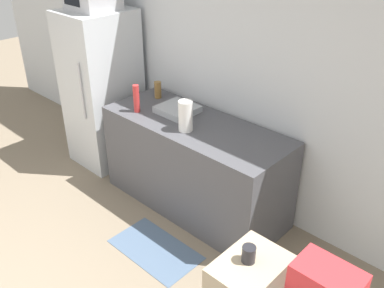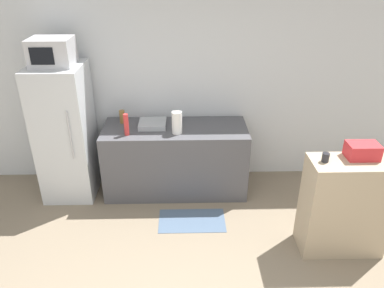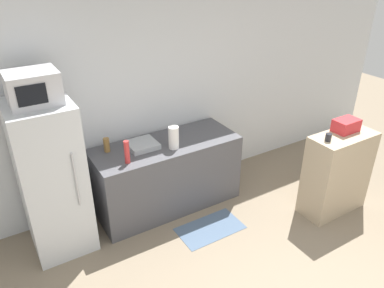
{
  "view_description": "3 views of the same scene",
  "coord_description": "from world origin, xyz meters",
  "px_view_note": "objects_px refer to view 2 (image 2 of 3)",
  "views": [
    {
      "loc": [
        2.2,
        -0.03,
        2.53
      ],
      "look_at": [
        0.46,
        1.82,
        1.11
      ],
      "focal_mm": 40.0,
      "sensor_mm": 36.0,
      "label": 1
    },
    {
      "loc": [
        0.04,
        -1.73,
        2.74
      ],
      "look_at": [
        0.13,
        1.94,
        0.89
      ],
      "focal_mm": 35.0,
      "sensor_mm": 36.0,
      "label": 2
    },
    {
      "loc": [
        -1.83,
        -1.08,
        2.91
      ],
      "look_at": [
        -0.16,
        1.68,
        1.22
      ],
      "focal_mm": 35.0,
      "sensor_mm": 36.0,
      "label": 3
    }
  ],
  "objects_px": {
    "bottle_short": "(122,117)",
    "basket": "(362,151)",
    "jar": "(326,157)",
    "paper_towel_roll": "(177,123)",
    "bottle_tall": "(126,125)",
    "microwave": "(52,52)",
    "refrigerator": "(66,133)"
  },
  "relations": [
    {
      "from": "refrigerator",
      "to": "jar",
      "type": "height_order",
      "value": "refrigerator"
    },
    {
      "from": "bottle_short",
      "to": "basket",
      "type": "relative_size",
      "value": 0.56
    },
    {
      "from": "basket",
      "to": "jar",
      "type": "relative_size",
      "value": 3.34
    },
    {
      "from": "microwave",
      "to": "refrigerator",
      "type": "bearing_deg",
      "value": 73.8
    },
    {
      "from": "paper_towel_roll",
      "to": "microwave",
      "type": "bearing_deg",
      "value": 174.51
    },
    {
      "from": "microwave",
      "to": "paper_towel_roll",
      "type": "relative_size",
      "value": 1.69
    },
    {
      "from": "refrigerator",
      "to": "basket",
      "type": "relative_size",
      "value": 5.63
    },
    {
      "from": "basket",
      "to": "microwave",
      "type": "bearing_deg",
      "value": 161.11
    },
    {
      "from": "jar",
      "to": "paper_towel_roll",
      "type": "relative_size",
      "value": 0.33
    },
    {
      "from": "bottle_tall",
      "to": "bottle_short",
      "type": "bearing_deg",
      "value": 105.89
    },
    {
      "from": "microwave",
      "to": "bottle_tall",
      "type": "bearing_deg",
      "value": -12.23
    },
    {
      "from": "bottle_short",
      "to": "bottle_tall",
      "type": "bearing_deg",
      "value": -74.11
    },
    {
      "from": "bottle_tall",
      "to": "basket",
      "type": "bearing_deg",
      "value": -20.97
    },
    {
      "from": "basket",
      "to": "paper_towel_roll",
      "type": "bearing_deg",
      "value": 152.01
    },
    {
      "from": "refrigerator",
      "to": "bottle_short",
      "type": "distance_m",
      "value": 0.7
    },
    {
      "from": "bottle_short",
      "to": "basket",
      "type": "height_order",
      "value": "basket"
    },
    {
      "from": "bottle_tall",
      "to": "bottle_short",
      "type": "relative_size",
      "value": 1.57
    },
    {
      "from": "basket",
      "to": "jar",
      "type": "distance_m",
      "value": 0.38
    },
    {
      "from": "basket",
      "to": "jar",
      "type": "xyz_separation_m",
      "value": [
        -0.37,
        -0.07,
        -0.03
      ]
    },
    {
      "from": "bottle_tall",
      "to": "basket",
      "type": "xyz_separation_m",
      "value": [
        2.34,
        -0.9,
        0.1
      ]
    },
    {
      "from": "basket",
      "to": "bottle_short",
      "type": "bearing_deg",
      "value": 152.85
    },
    {
      "from": "refrigerator",
      "to": "basket",
      "type": "distance_m",
      "value": 3.3
    },
    {
      "from": "bottle_tall",
      "to": "bottle_short",
      "type": "distance_m",
      "value": 0.37
    },
    {
      "from": "bottle_tall",
      "to": "jar",
      "type": "distance_m",
      "value": 2.2
    },
    {
      "from": "refrigerator",
      "to": "basket",
      "type": "xyz_separation_m",
      "value": [
        3.11,
        -1.07,
        0.28
      ]
    },
    {
      "from": "basket",
      "to": "paper_towel_roll",
      "type": "height_order",
      "value": "basket"
    },
    {
      "from": "bottle_tall",
      "to": "basket",
      "type": "distance_m",
      "value": 2.51
    },
    {
      "from": "bottle_tall",
      "to": "paper_towel_roll",
      "type": "distance_m",
      "value": 0.59
    },
    {
      "from": "microwave",
      "to": "paper_towel_roll",
      "type": "distance_m",
      "value": 1.58
    },
    {
      "from": "bottle_tall",
      "to": "basket",
      "type": "height_order",
      "value": "basket"
    },
    {
      "from": "microwave",
      "to": "bottle_tall",
      "type": "height_order",
      "value": "microwave"
    },
    {
      "from": "refrigerator",
      "to": "jar",
      "type": "relative_size",
      "value": 18.82
    }
  ]
}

